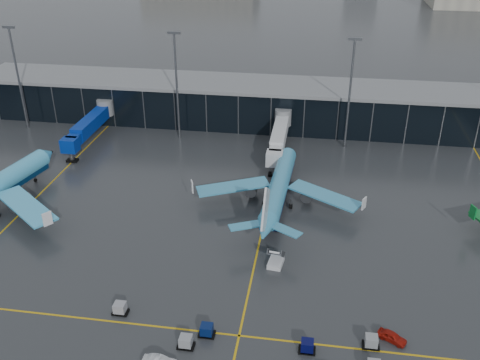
# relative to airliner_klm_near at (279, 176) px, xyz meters

# --- Properties ---
(ground) EXTENTS (600.00, 600.00, 0.00)m
(ground) POSITION_rel_airliner_klm_near_xyz_m (-11.97, -21.40, -5.74)
(ground) COLOR #282B2D
(ground) RESTS_ON ground
(terminal_pier) EXTENTS (142.00, 17.00, 10.70)m
(terminal_pier) POSITION_rel_airliner_klm_near_xyz_m (-11.97, 40.60, -0.32)
(terminal_pier) COLOR black
(terminal_pier) RESTS_ON ground
(jet_bridges) EXTENTS (94.00, 27.50, 7.20)m
(jet_bridges) POSITION_rel_airliner_klm_near_xyz_m (-46.97, 21.59, -1.19)
(jet_bridges) COLOR #595B60
(jet_bridges) RESTS_ON ground
(flood_masts) EXTENTS (203.00, 0.50, 25.50)m
(flood_masts) POSITION_rel_airliner_klm_near_xyz_m (-6.97, 28.60, 8.07)
(flood_masts) COLOR #595B60
(flood_masts) RESTS_ON ground
(taxi_lines) EXTENTS (220.00, 120.00, 0.02)m
(taxi_lines) POSITION_rel_airliner_klm_near_xyz_m (-1.97, -10.79, -5.73)
(taxi_lines) COLOR gold
(taxi_lines) RESTS_ON ground
(airliner_klm_near) EXTENTS (34.59, 38.93, 11.49)m
(airliner_klm_near) POSITION_rel_airliner_klm_near_xyz_m (0.00, 0.00, 0.00)
(airliner_klm_near) COLOR #3993BD
(airliner_klm_near) RESTS_ON ground
(baggage_carts) EXTENTS (36.58, 10.65, 1.70)m
(baggage_carts) POSITION_rel_airliner_klm_near_xyz_m (2.40, -38.86, -4.99)
(baggage_carts) COLOR black
(baggage_carts) RESTS_ON ground
(mobile_airstair) EXTENTS (2.60, 3.46, 3.45)m
(mobile_airstair) POSITION_rel_airliner_klm_near_xyz_m (1.36, -20.05, -4.97)
(mobile_airstair) COLOR silver
(mobile_airstair) RESTS_ON ground
(service_van_red) EXTENTS (4.12, 3.24, 1.31)m
(service_van_red) POSITION_rel_airliner_klm_near_xyz_m (18.02, -34.18, -5.09)
(service_van_red) COLOR #A2160C
(service_van_red) RESTS_ON ground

